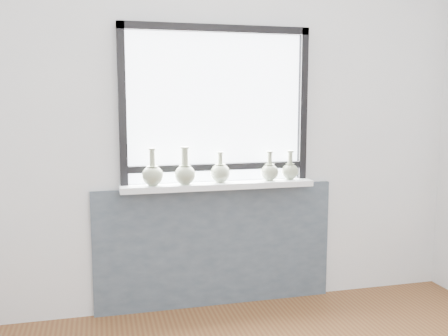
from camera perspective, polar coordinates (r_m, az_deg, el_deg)
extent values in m
cube|color=silver|center=(3.45, -1.06, 5.19)|extent=(3.60, 0.02, 2.60)
cube|color=#4C5766|center=(3.57, -0.92, -8.94)|extent=(1.70, 0.03, 0.86)
cube|color=white|center=(3.39, -0.66, -1.98)|extent=(1.32, 0.18, 0.04)
cube|color=black|center=(3.31, -11.56, 7.09)|extent=(0.05, 0.06, 1.05)
cube|color=black|center=(3.59, 8.96, 7.20)|extent=(0.05, 0.06, 1.05)
cube|color=black|center=(3.43, -0.89, 15.65)|extent=(1.30, 0.06, 0.05)
cube|color=black|center=(3.42, -0.86, 0.13)|extent=(1.20, 0.05, 0.04)
cube|color=white|center=(3.42, -0.97, 6.85)|extent=(1.20, 0.01, 1.00)
cylinder|color=gray|center=(3.30, -8.15, -1.94)|extent=(0.06, 0.06, 0.01)
ellipsoid|color=gray|center=(3.29, -8.17, -0.88)|extent=(0.14, 0.14, 0.13)
cone|color=gray|center=(3.28, -8.19, -0.02)|extent=(0.08, 0.08, 0.03)
cylinder|color=gray|center=(3.27, -8.21, 0.99)|extent=(0.04, 0.04, 0.12)
cylinder|color=gray|center=(3.26, -8.23, 2.16)|extent=(0.05, 0.05, 0.01)
cylinder|color=gray|center=(3.32, -4.47, -1.82)|extent=(0.06, 0.06, 0.01)
ellipsoid|color=gray|center=(3.31, -4.48, -0.78)|extent=(0.14, 0.14, 0.13)
cone|color=gray|center=(3.30, -4.49, 0.06)|extent=(0.08, 0.08, 0.03)
cylinder|color=gray|center=(3.29, -4.50, 1.12)|extent=(0.05, 0.05, 0.13)
cylinder|color=gray|center=(3.29, -4.51, 2.33)|extent=(0.06, 0.06, 0.01)
cylinder|color=gray|center=(3.40, -0.43, -1.57)|extent=(0.06, 0.06, 0.01)
ellipsoid|color=gray|center=(3.39, -0.43, -0.58)|extent=(0.14, 0.14, 0.13)
cone|color=gray|center=(3.38, -0.43, 0.23)|extent=(0.08, 0.08, 0.03)
cylinder|color=gray|center=(3.37, -0.43, 0.92)|extent=(0.03, 0.03, 0.09)
cylinder|color=gray|center=(3.37, -0.44, 1.76)|extent=(0.04, 0.04, 0.01)
cylinder|color=gray|center=(3.49, 5.21, -1.35)|extent=(0.06, 0.06, 0.01)
ellipsoid|color=gray|center=(3.48, 5.22, -0.49)|extent=(0.12, 0.12, 0.11)
cone|color=gray|center=(3.47, 5.23, 0.23)|extent=(0.07, 0.07, 0.03)
cylinder|color=gray|center=(3.47, 5.24, 0.96)|extent=(0.03, 0.03, 0.10)
cylinder|color=gray|center=(3.46, 5.25, 1.84)|extent=(0.05, 0.05, 0.01)
cylinder|color=gray|center=(3.55, 7.52, -1.21)|extent=(0.05, 0.05, 0.01)
ellipsoid|color=gray|center=(3.55, 7.54, -0.40)|extent=(0.12, 0.12, 0.11)
cone|color=gray|center=(3.54, 7.55, 0.28)|extent=(0.07, 0.07, 0.03)
cylinder|color=gray|center=(3.54, 7.57, 1.02)|extent=(0.03, 0.03, 0.10)
cylinder|color=gray|center=(3.53, 7.58, 1.90)|extent=(0.05, 0.05, 0.01)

